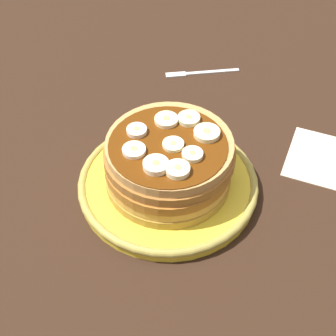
{
  "coord_description": "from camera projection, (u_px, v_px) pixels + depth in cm",
  "views": [
    {
      "loc": [
        44.23,
        15.93,
        52.92
      ],
      "look_at": [
        0.0,
        0.0,
        4.14
      ],
      "focal_mm": 54.68,
      "sensor_mm": 36.0,
      "label": 1
    }
  ],
  "objects": [
    {
      "name": "ground_plane",
      "position": [
        168.0,
        196.0,
        0.72
      ],
      "size": [
        140.0,
        140.0,
        3.0
      ],
      "primitive_type": "cube",
      "color": "black"
    },
    {
      "name": "plate",
      "position": [
        168.0,
        184.0,
        0.7
      ],
      "size": [
        24.58,
        24.58,
        1.99
      ],
      "color": "yellow",
      "rests_on": "ground_plane"
    },
    {
      "name": "pancake_stack",
      "position": [
        170.0,
        163.0,
        0.67
      ],
      "size": [
        17.76,
        17.3,
        6.79
      ],
      "color": "#AB8130",
      "rests_on": "plate"
    },
    {
      "name": "banana_slice_0",
      "position": [
        174.0,
        144.0,
        0.65
      ],
      "size": [
        2.74,
        2.74,
        0.71
      ],
      "color": "#F2F1BB",
      "rests_on": "pancake_stack"
    },
    {
      "name": "banana_slice_1",
      "position": [
        189.0,
        119.0,
        0.68
      ],
      "size": [
        2.99,
        2.99,
        0.86
      ],
      "color": "#ECEFBE",
      "rests_on": "pancake_stack"
    },
    {
      "name": "banana_slice_2",
      "position": [
        137.0,
        131.0,
        0.66
      ],
      "size": [
        2.66,
        2.66,
        0.85
      ],
      "color": "#F7E1C5",
      "rests_on": "pancake_stack"
    },
    {
      "name": "banana_slice_3",
      "position": [
        153.0,
        165.0,
        0.62
      ],
      "size": [
        3.2,
        3.2,
        1.06
      ],
      "color": "#FCE5B9",
      "rests_on": "pancake_stack"
    },
    {
      "name": "banana_slice_4",
      "position": [
        166.0,
        120.0,
        0.68
      ],
      "size": [
        3.16,
        3.16,
        0.82
      ],
      "color": "#FAE6B4",
      "rests_on": "pancake_stack"
    },
    {
      "name": "banana_slice_5",
      "position": [
        134.0,
        150.0,
        0.64
      ],
      "size": [
        2.98,
        2.98,
        0.77
      ],
      "color": "#FBE4C5",
      "rests_on": "pancake_stack"
    },
    {
      "name": "banana_slice_6",
      "position": [
        192.0,
        155.0,
        0.63
      ],
      "size": [
        2.66,
        2.66,
        0.81
      ],
      "color": "#FDF2C4",
      "rests_on": "pancake_stack"
    },
    {
      "name": "banana_slice_7",
      "position": [
        178.0,
        170.0,
        0.61
      ],
      "size": [
        3.02,
        3.02,
        0.96
      ],
      "color": "#FDF4C0",
      "rests_on": "pancake_stack"
    },
    {
      "name": "banana_slice_8",
      "position": [
        207.0,
        133.0,
        0.66
      ],
      "size": [
        3.42,
        3.42,
        0.9
      ],
      "color": "#FCF0B7",
      "rests_on": "pancake_stack"
    },
    {
      "name": "napkin",
      "position": [
        326.0,
        160.0,
        0.74
      ],
      "size": [
        11.4,
        11.4,
        0.3
      ],
      "primitive_type": "cube",
      "rotation": [
        0.0,
        0.0,
        -0.04
      ],
      "color": "beige",
      "rests_on": "ground_plane"
    },
    {
      "name": "fork",
      "position": [
        198.0,
        72.0,
        0.89
      ],
      "size": [
        6.82,
        12.01,
        0.5
      ],
      "color": "silver",
      "rests_on": "ground_plane"
    }
  ]
}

